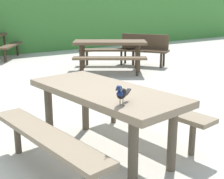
{
  "coord_description": "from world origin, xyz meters",
  "views": [
    {
      "loc": [
        -1.39,
        -2.67,
        1.56
      ],
      "look_at": [
        0.13,
        -0.48,
        0.84
      ],
      "focal_mm": 49.29,
      "sensor_mm": 36.0,
      "label": 1
    }
  ],
  "objects_px": {
    "bird_grackle": "(121,93)",
    "park_bench_side": "(144,47)",
    "picnic_table_foreground": "(104,105)",
    "picnic_table_mid_right": "(110,48)"
  },
  "relations": [
    {
      "from": "picnic_table_foreground",
      "to": "picnic_table_mid_right",
      "type": "relative_size",
      "value": 0.8
    },
    {
      "from": "picnic_table_foreground",
      "to": "park_bench_side",
      "type": "relative_size",
      "value": 1.33
    },
    {
      "from": "bird_grackle",
      "to": "park_bench_side",
      "type": "xyz_separation_m",
      "value": [
        4.01,
        4.4,
        -0.35
      ]
    },
    {
      "from": "picnic_table_foreground",
      "to": "bird_grackle",
      "type": "relative_size",
      "value": 7.23
    },
    {
      "from": "picnic_table_mid_right",
      "to": "park_bench_side",
      "type": "bearing_deg",
      "value": 2.99
    },
    {
      "from": "bird_grackle",
      "to": "park_bench_side",
      "type": "relative_size",
      "value": 0.18
    },
    {
      "from": "park_bench_side",
      "to": "picnic_table_mid_right",
      "type": "bearing_deg",
      "value": -177.01
    },
    {
      "from": "picnic_table_mid_right",
      "to": "park_bench_side",
      "type": "distance_m",
      "value": 1.16
    },
    {
      "from": "picnic_table_foreground",
      "to": "picnic_table_mid_right",
      "type": "distance_m",
      "value": 4.64
    },
    {
      "from": "picnic_table_foreground",
      "to": "bird_grackle",
      "type": "bearing_deg",
      "value": -107.92
    }
  ]
}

